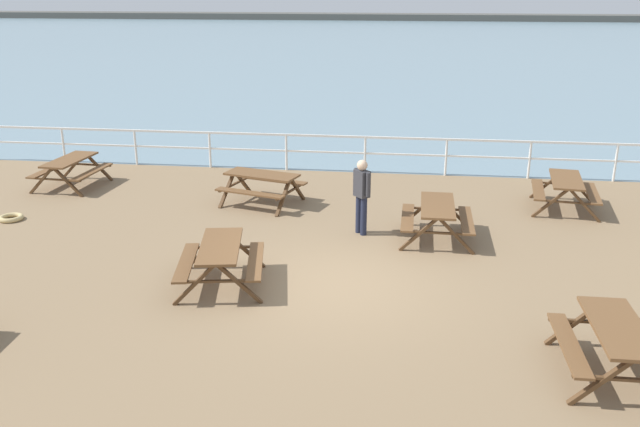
{
  "coord_description": "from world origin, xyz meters",
  "views": [
    {
      "loc": [
        1.22,
        -11.22,
        5.2
      ],
      "look_at": [
        -0.49,
        1.59,
        0.8
      ],
      "focal_mm": 38.01,
      "sensor_mm": 36.0,
      "label": 1
    }
  ],
  "objects_px": {
    "picnic_table_far_left": "(70,166)",
    "picnic_table_far_right": "(617,338)",
    "picnic_table_corner": "(566,186)",
    "picnic_table_near_left": "(220,255)",
    "visitor": "(362,192)",
    "picnic_table_mid_centre": "(437,213)",
    "picnic_table_near_right": "(262,181)"
  },
  "relations": [
    {
      "from": "picnic_table_far_right",
      "to": "visitor",
      "type": "height_order",
      "value": "visitor"
    },
    {
      "from": "picnic_table_near_right",
      "to": "picnic_table_far_right",
      "type": "bearing_deg",
      "value": -30.74
    },
    {
      "from": "picnic_table_mid_centre",
      "to": "picnic_table_far_left",
      "type": "bearing_deg",
      "value": 75.1
    },
    {
      "from": "picnic_table_corner",
      "to": "visitor",
      "type": "bearing_deg",
      "value": 123.18
    },
    {
      "from": "picnic_table_mid_centre",
      "to": "picnic_table_far_right",
      "type": "distance_m",
      "value": 5.59
    },
    {
      "from": "picnic_table_near_right",
      "to": "picnic_table_far_right",
      "type": "height_order",
      "value": "same"
    },
    {
      "from": "picnic_table_near_right",
      "to": "visitor",
      "type": "height_order",
      "value": "visitor"
    },
    {
      "from": "picnic_table_near_left",
      "to": "picnic_table_far_right",
      "type": "distance_m",
      "value": 6.6
    },
    {
      "from": "picnic_table_near_left",
      "to": "picnic_table_far_left",
      "type": "xyz_separation_m",
      "value": [
        -5.68,
        5.57,
        0.0
      ]
    },
    {
      "from": "picnic_table_near_left",
      "to": "picnic_table_far_left",
      "type": "distance_m",
      "value": 7.96
    },
    {
      "from": "picnic_table_far_left",
      "to": "picnic_table_corner",
      "type": "bearing_deg",
      "value": -87.02
    },
    {
      "from": "picnic_table_near_left",
      "to": "picnic_table_far_right",
      "type": "bearing_deg",
      "value": -120.03
    },
    {
      "from": "picnic_table_near_right",
      "to": "picnic_table_far_right",
      "type": "relative_size",
      "value": 1.19
    },
    {
      "from": "picnic_table_near_right",
      "to": "picnic_table_mid_centre",
      "type": "distance_m",
      "value": 4.63
    },
    {
      "from": "picnic_table_corner",
      "to": "picnic_table_far_right",
      "type": "bearing_deg",
      "value": -179.34
    },
    {
      "from": "picnic_table_far_left",
      "to": "picnic_table_far_right",
      "type": "distance_m",
      "value": 14.22
    },
    {
      "from": "picnic_table_far_left",
      "to": "visitor",
      "type": "xyz_separation_m",
      "value": [
        7.99,
        -2.57,
        0.36
      ]
    },
    {
      "from": "picnic_table_far_right",
      "to": "picnic_table_far_left",
      "type": "bearing_deg",
      "value": 56.33
    },
    {
      "from": "picnic_table_far_right",
      "to": "picnic_table_corner",
      "type": "xyz_separation_m",
      "value": [
        0.84,
        7.54,
        0.0
      ]
    },
    {
      "from": "picnic_table_near_left",
      "to": "visitor",
      "type": "xyz_separation_m",
      "value": [
        2.31,
        3.0,
        0.36
      ]
    },
    {
      "from": "picnic_table_corner",
      "to": "visitor",
      "type": "xyz_separation_m",
      "value": [
        -4.75,
        -2.33,
        0.36
      ]
    },
    {
      "from": "picnic_table_far_left",
      "to": "visitor",
      "type": "height_order",
      "value": "visitor"
    },
    {
      "from": "picnic_table_far_right",
      "to": "picnic_table_mid_centre",
      "type": "bearing_deg",
      "value": 23.62
    },
    {
      "from": "picnic_table_far_left",
      "to": "picnic_table_corner",
      "type": "relative_size",
      "value": 0.97
    },
    {
      "from": "picnic_table_mid_centre",
      "to": "picnic_table_corner",
      "type": "height_order",
      "value": "same"
    },
    {
      "from": "picnic_table_near_right",
      "to": "picnic_table_far_left",
      "type": "relative_size",
      "value": 1.13
    },
    {
      "from": "picnic_table_far_left",
      "to": "picnic_table_corner",
      "type": "xyz_separation_m",
      "value": [
        12.74,
        -0.24,
        0.0
      ]
    },
    {
      "from": "picnic_table_near_right",
      "to": "picnic_table_mid_centre",
      "type": "relative_size",
      "value": 1.18
    },
    {
      "from": "picnic_table_mid_centre",
      "to": "visitor",
      "type": "height_order",
      "value": "visitor"
    },
    {
      "from": "picnic_table_near_left",
      "to": "picnic_table_corner",
      "type": "height_order",
      "value": "same"
    },
    {
      "from": "picnic_table_near_left",
      "to": "picnic_table_mid_centre",
      "type": "bearing_deg",
      "value": -64.15
    },
    {
      "from": "picnic_table_mid_centre",
      "to": "picnic_table_corner",
      "type": "relative_size",
      "value": 0.92
    }
  ]
}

